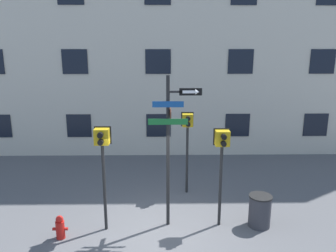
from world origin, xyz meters
The scene contains 7 objects.
ground_plane centered at (0.00, 0.00, 0.00)m, with size 60.00×60.00×0.00m, color #515154.
street_sign_pole centered at (0.38, 0.51, 2.38)m, with size 1.33×0.76×4.01m.
pedestrian_signal_left centered at (-1.32, 0.30, 2.19)m, with size 0.42×0.40×2.76m.
pedestrian_signal_right centered at (1.69, 0.48, 2.11)m, with size 0.42×0.40×2.65m.
pedestrian_signal_across centered at (0.96, 2.51, 2.11)m, with size 0.39×0.40×2.67m.
fire_hydrant centered at (-2.39, -0.09, 0.29)m, with size 0.38×0.22×0.61m.
trash_bin centered at (2.75, 0.40, 0.44)m, with size 0.61×0.61×0.87m.
Camera 1 is at (0.18, -7.46, 4.69)m, focal length 35.00 mm.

